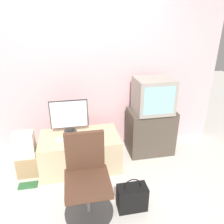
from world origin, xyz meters
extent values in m
plane|color=beige|center=(0.00, 0.00, 0.00)|extent=(12.00, 12.00, 0.00)
cube|color=beige|center=(0.00, 1.32, 1.30)|extent=(4.40, 0.05, 2.60)
cube|color=#CCB289|center=(-0.09, 0.77, 0.25)|extent=(1.09, 0.63, 0.49)
cube|color=#4C4238|center=(1.02, 0.97, 0.35)|extent=(0.70, 0.45, 0.71)
cylinder|color=#2D2D2D|center=(-0.21, 0.93, 0.50)|extent=(0.18, 0.18, 0.02)
cylinder|color=#2D2D2D|center=(-0.21, 0.93, 0.54)|extent=(0.09, 0.09, 0.06)
cube|color=#2D2D2D|center=(-0.21, 0.94, 0.77)|extent=(0.52, 0.01, 0.41)
cube|color=silver|center=(-0.21, 0.93, 0.77)|extent=(0.49, 0.02, 0.38)
cube|color=silver|center=(-0.24, 0.71, 0.50)|extent=(0.32, 0.10, 0.01)
ellipsoid|color=black|center=(-0.01, 0.70, 0.51)|extent=(0.06, 0.04, 0.03)
cube|color=gray|center=(1.01, 0.94, 0.96)|extent=(0.54, 0.46, 0.51)
cube|color=#8CC6E5|center=(1.01, 0.72, 0.96)|extent=(0.44, 0.01, 0.39)
cylinder|color=#333333|center=(-0.06, -0.08, 0.01)|extent=(0.54, 0.54, 0.03)
cylinder|color=#4C4C51|center=(-0.06, -0.08, 0.20)|extent=(0.05, 0.05, 0.34)
cube|color=#513323|center=(-0.06, -0.08, 0.41)|extent=(0.47, 0.47, 0.07)
cube|color=#513323|center=(-0.06, 0.13, 0.67)|extent=(0.42, 0.05, 0.46)
cube|color=#A3845B|center=(-0.81, 0.73, 0.15)|extent=(0.28, 0.21, 0.30)
cube|color=beige|center=(-0.81, 0.73, 0.47)|extent=(0.26, 0.19, 0.34)
cube|color=black|center=(0.42, -0.11, 0.15)|extent=(0.33, 0.18, 0.30)
torus|color=black|center=(0.42, -0.11, 0.31)|extent=(0.19, 0.01, 0.19)
cube|color=#2D6638|center=(-0.79, 0.48, 0.01)|extent=(0.24, 0.11, 0.02)
camera|label=1|loc=(-0.16, -1.89, 1.99)|focal=35.00mm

